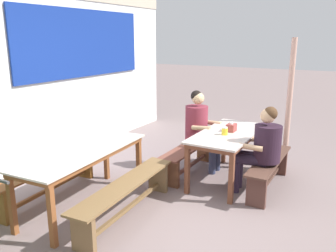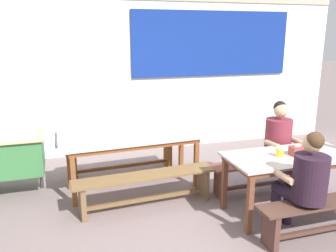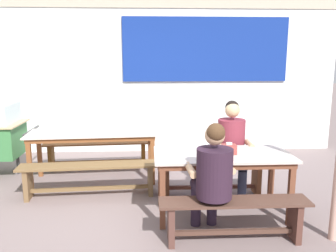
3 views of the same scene
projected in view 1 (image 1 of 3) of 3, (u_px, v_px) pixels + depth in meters
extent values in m
plane|color=slate|center=(178.00, 202.00, 4.51)|extent=(40.00, 40.00, 0.00)
cube|color=white|center=(28.00, 85.00, 5.42)|extent=(7.47, 0.12, 2.68)
cube|color=navy|center=(84.00, 43.00, 6.26)|extent=(3.09, 0.03, 1.18)
cube|color=beige|center=(83.00, 151.00, 4.21)|extent=(1.89, 0.79, 0.02)
cube|color=brown|center=(83.00, 154.00, 4.22)|extent=(1.80, 0.72, 0.06)
cube|color=brown|center=(106.00, 158.00, 5.17)|extent=(0.06, 0.06, 0.66)
cube|color=brown|center=(139.00, 163.00, 4.93)|extent=(0.06, 0.06, 0.66)
cube|color=brown|center=(12.00, 206.00, 3.69)|extent=(0.06, 0.06, 0.66)
cube|color=brown|center=(52.00, 218.00, 3.46)|extent=(0.06, 0.06, 0.66)
cube|color=beige|center=(228.00, 133.00, 5.01)|extent=(1.54, 0.74, 0.03)
cube|color=brown|center=(228.00, 136.00, 5.02)|extent=(1.46, 0.68, 0.06)
cube|color=brown|center=(224.00, 144.00, 5.84)|extent=(0.06, 0.06, 0.65)
cube|color=brown|center=(261.00, 150.00, 5.55)|extent=(0.06, 0.06, 0.65)
cube|color=brown|center=(187.00, 171.00, 4.67)|extent=(0.06, 0.06, 0.65)
cube|color=brown|center=(231.00, 180.00, 4.38)|extent=(0.06, 0.06, 0.65)
cube|color=brown|center=(47.00, 167.00, 4.55)|extent=(1.75, 0.40, 0.02)
cube|color=brown|center=(85.00, 164.00, 5.26)|extent=(0.07, 0.25, 0.41)
cube|color=brown|center=(49.00, 189.00, 4.63)|extent=(1.46, 0.13, 0.04)
cube|color=brown|center=(126.00, 184.00, 4.03)|extent=(1.83, 0.42, 0.03)
cube|color=brown|center=(158.00, 177.00, 4.77)|extent=(0.08, 0.27, 0.41)
cube|color=brown|center=(83.00, 234.00, 3.40)|extent=(0.08, 0.27, 0.41)
cube|color=brown|center=(127.00, 209.00, 4.11)|extent=(1.54, 0.14, 0.04)
cube|color=brown|center=(189.00, 147.00, 5.38)|extent=(1.45, 0.31, 0.03)
cube|color=brown|center=(205.00, 150.00, 5.94)|extent=(0.06, 0.26, 0.41)
cube|color=brown|center=(170.00, 173.00, 4.92)|extent=(0.06, 0.26, 0.41)
cube|color=brown|center=(189.00, 166.00, 5.45)|extent=(1.17, 0.04, 0.04)
cube|color=#4F3328|center=(270.00, 160.00, 4.80)|extent=(1.48, 0.29, 0.03)
cube|color=#4F2E26|center=(278.00, 161.00, 5.37)|extent=(0.06, 0.24, 0.41)
cube|color=#52322B|center=(256.00, 192.00, 4.33)|extent=(0.06, 0.24, 0.41)
cube|color=#4F3328|center=(268.00, 182.00, 4.88)|extent=(1.20, 0.04, 0.04)
cylinder|color=#281D2F|center=(239.00, 172.00, 4.90)|extent=(0.11, 0.11, 0.43)
cylinder|color=#281D2F|center=(236.00, 177.00, 4.74)|extent=(0.11, 0.11, 0.43)
cylinder|color=#281D2F|center=(253.00, 156.00, 4.76)|extent=(0.17, 0.42, 0.13)
cylinder|color=#281D2F|center=(251.00, 160.00, 4.60)|extent=(0.17, 0.42, 0.13)
cylinder|color=#2C1A29|center=(267.00, 144.00, 4.55)|extent=(0.35, 0.35, 0.48)
sphere|color=tan|center=(268.00, 116.00, 4.47)|extent=(0.19, 0.19, 0.19)
sphere|color=#4C331E|center=(271.00, 113.00, 4.45)|extent=(0.18, 0.18, 0.18)
cylinder|color=tan|center=(256.00, 139.00, 4.80)|extent=(0.10, 0.31, 0.10)
cylinder|color=tan|center=(251.00, 147.00, 4.45)|extent=(0.10, 0.31, 0.08)
cylinder|color=#303550|center=(212.00, 160.00, 5.39)|extent=(0.11, 0.11, 0.43)
cylinder|color=#303550|center=(217.00, 157.00, 5.54)|extent=(0.11, 0.11, 0.43)
cylinder|color=#303550|center=(203.00, 142.00, 5.41)|extent=(0.14, 0.37, 0.13)
cylinder|color=#303550|center=(208.00, 139.00, 5.55)|extent=(0.14, 0.37, 0.13)
cylinder|color=maroon|center=(196.00, 123.00, 5.50)|extent=(0.35, 0.35, 0.54)
sphere|color=tan|center=(198.00, 98.00, 5.39)|extent=(0.19, 0.19, 0.19)
sphere|color=black|center=(196.00, 96.00, 5.40)|extent=(0.18, 0.18, 0.18)
cylinder|color=tan|center=(201.00, 128.00, 5.25)|extent=(0.08, 0.31, 0.10)
cylinder|color=tan|center=(212.00, 123.00, 5.57)|extent=(0.08, 0.30, 0.07)
cube|color=brown|center=(231.00, 128.00, 5.04)|extent=(0.16, 0.12, 0.11)
cube|color=white|center=(232.00, 123.00, 5.03)|extent=(0.06, 0.03, 0.02)
cylinder|color=yellow|center=(225.00, 131.00, 4.86)|extent=(0.08, 0.08, 0.09)
cylinder|color=white|center=(225.00, 128.00, 4.85)|extent=(0.07, 0.07, 0.02)
cylinder|color=tan|center=(289.00, 105.00, 5.50)|extent=(0.09, 0.09, 2.05)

